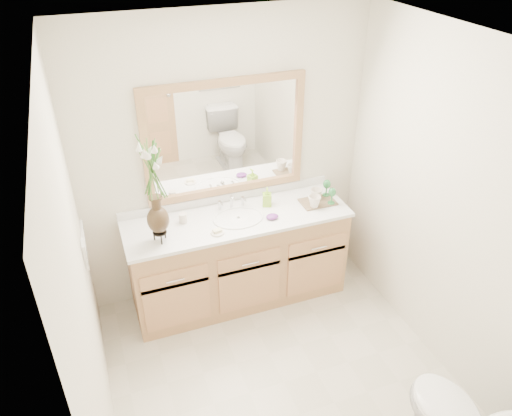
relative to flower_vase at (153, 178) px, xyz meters
name	(u,v)px	position (x,y,z in m)	size (l,w,h in m)	color
floor	(284,382)	(0.65, -0.91, -1.37)	(2.60, 2.60, 0.00)	beige
ceiling	(298,50)	(0.65, -0.91, 1.03)	(2.40, 2.60, 0.02)	white
wall_back	(225,161)	(0.65, 0.39, -0.17)	(2.40, 0.02, 2.40)	silver
wall_left	(84,297)	(-0.55, -0.91, -0.17)	(0.02, 2.60, 2.40)	silver
wall_right	(452,214)	(1.85, -0.91, -0.17)	(0.02, 2.60, 2.40)	silver
vanity	(238,259)	(0.65, 0.11, -0.97)	(1.80, 0.55, 0.80)	#AF7755
counter	(238,219)	(0.65, 0.11, -0.55)	(1.84, 0.57, 0.03)	white
sink	(238,224)	(0.65, 0.09, -0.59)	(0.38, 0.34, 0.23)	white
mirror	(225,139)	(0.65, 0.37, 0.04)	(1.32, 0.04, 0.97)	white
switch_plate	(84,250)	(-0.54, -0.14, -0.39)	(0.02, 0.12, 0.12)	white
flower_vase	(153,178)	(0.00, 0.00, 0.00)	(0.19, 0.19, 0.79)	black
tumbler	(183,218)	(0.22, 0.18, -0.50)	(0.06, 0.06, 0.08)	beige
soap_dish	(217,232)	(0.43, -0.06, -0.53)	(0.11, 0.11, 0.03)	beige
soap_bottle	(267,198)	(0.94, 0.20, -0.46)	(0.07, 0.07, 0.15)	#90CD30
purple_dish	(272,217)	(0.90, -0.01, -0.52)	(0.10, 0.08, 0.04)	#66297B
tray	(318,202)	(1.36, 0.09, -0.53)	(0.29, 0.19, 0.01)	brown
mug_left	(314,201)	(1.29, 0.02, -0.47)	(0.10, 0.10, 0.10)	beige
mug_right	(316,194)	(1.36, 0.13, -0.47)	(0.10, 0.09, 0.10)	beige
goblet_front	(332,193)	(1.45, 0.02, -0.43)	(0.06, 0.06, 0.14)	#246D34
goblet_back	(327,185)	(1.47, 0.15, -0.42)	(0.07, 0.07, 0.15)	#246D34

